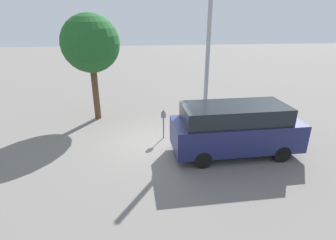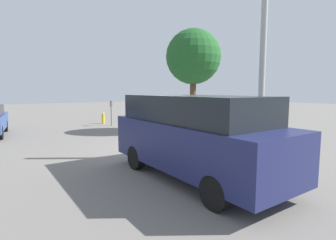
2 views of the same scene
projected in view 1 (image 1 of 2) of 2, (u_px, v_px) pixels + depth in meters
ground_plane at (158, 143)px, 11.27m from camera, size 80.00×80.00×0.00m
parking_meter_near at (163, 118)px, 11.40m from camera, size 0.21×0.14×1.32m
lamp_post at (206, 78)px, 12.29m from camera, size 0.44×0.44×6.33m
parked_van at (235, 128)px, 10.03m from camera, size 4.93×2.01×2.03m
street_tree at (91, 44)px, 12.61m from camera, size 2.81×2.81×5.27m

